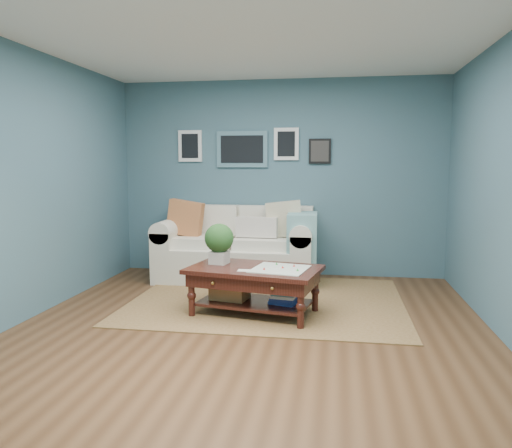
# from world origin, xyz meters

# --- Properties ---
(room_shell) EXTENTS (5.00, 5.02, 2.70)m
(room_shell) POSITION_xyz_m (-0.01, 0.06, 1.36)
(room_shell) COLOR brown
(room_shell) RESTS_ON ground
(area_rug) EXTENTS (3.02, 2.42, 0.01)m
(area_rug) POSITION_xyz_m (0.03, 1.04, 0.01)
(area_rug) COLOR brown
(area_rug) RESTS_ON ground
(loveseat) EXTENTS (2.12, 0.96, 1.09)m
(loveseat) POSITION_xyz_m (-0.44, 2.03, 0.44)
(loveseat) COLOR #ECE6CD
(loveseat) RESTS_ON ground
(coffee_table) EXTENTS (1.44, 1.00, 0.92)m
(coffee_table) POSITION_xyz_m (-0.10, 0.54, 0.41)
(coffee_table) COLOR black
(coffee_table) RESTS_ON ground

